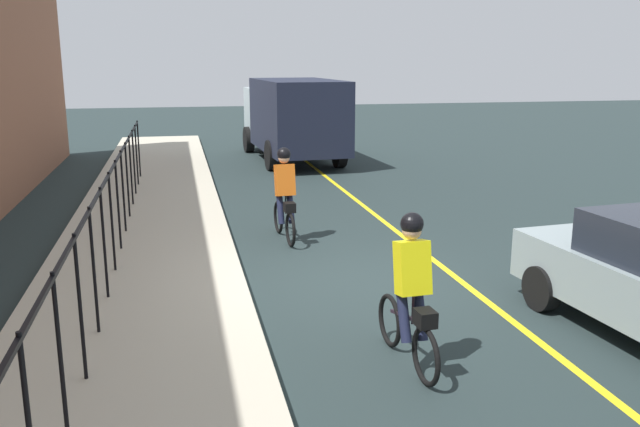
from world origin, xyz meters
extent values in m
plane|color=#212E2E|center=(0.00, 0.00, 0.00)|extent=(80.00, 80.00, 0.00)
cube|color=yellow|center=(0.00, -1.60, 0.00)|extent=(36.00, 0.12, 0.01)
cube|color=#B7B09A|center=(0.00, 3.40, 0.07)|extent=(40.00, 3.20, 0.15)
cylinder|color=black|center=(-4.08, 3.80, 0.95)|extent=(0.04, 0.04, 1.60)
cylinder|color=black|center=(-2.81, 3.80, 0.95)|extent=(0.04, 0.04, 1.60)
cylinder|color=black|center=(-1.54, 3.80, 0.95)|extent=(0.04, 0.04, 1.60)
cylinder|color=black|center=(-0.27, 3.80, 0.95)|extent=(0.04, 0.04, 1.60)
cylinder|color=black|center=(1.00, 3.80, 0.95)|extent=(0.04, 0.04, 1.60)
cylinder|color=black|center=(2.27, 3.80, 0.95)|extent=(0.04, 0.04, 1.60)
cylinder|color=black|center=(3.54, 3.80, 0.95)|extent=(0.04, 0.04, 1.60)
cylinder|color=black|center=(4.81, 3.80, 0.95)|extent=(0.04, 0.04, 1.60)
cylinder|color=black|center=(6.08, 3.80, 0.95)|extent=(0.04, 0.04, 1.60)
cylinder|color=black|center=(7.34, 3.80, 0.95)|extent=(0.04, 0.04, 1.60)
cylinder|color=black|center=(8.61, 3.80, 0.95)|extent=(0.04, 0.04, 1.60)
cylinder|color=black|center=(9.88, 3.80, 0.95)|extent=(0.04, 0.04, 1.60)
cube|color=black|center=(1.00, 3.80, 1.70)|extent=(17.77, 0.04, 0.04)
torus|color=black|center=(3.31, 0.79, 0.33)|extent=(0.66, 0.10, 0.66)
torus|color=black|center=(2.26, 0.72, 0.33)|extent=(0.66, 0.10, 0.66)
cube|color=black|center=(2.79, 0.76, 0.58)|extent=(0.93, 0.10, 0.24)
cylinder|color=black|center=(2.64, 0.75, 0.73)|extent=(0.03, 0.03, 0.35)
cube|color=#CD5C14|center=(2.69, 0.75, 1.21)|extent=(0.36, 0.38, 0.63)
sphere|color=tan|center=(2.74, 0.75, 1.62)|extent=(0.22, 0.22, 0.22)
sphere|color=black|center=(2.74, 0.75, 1.70)|extent=(0.26, 0.26, 0.26)
cylinder|color=#191E38|center=(2.66, 0.85, 0.68)|extent=(0.34, 0.14, 0.65)
cylinder|color=#191E38|center=(2.67, 0.65, 0.68)|extent=(0.34, 0.14, 0.65)
cube|color=black|center=(2.31, 0.73, 0.75)|extent=(0.25, 0.22, 0.18)
torus|color=black|center=(-2.37, 0.28, 0.33)|extent=(0.66, 0.10, 0.66)
torus|color=black|center=(-3.42, 0.21, 0.33)|extent=(0.66, 0.10, 0.66)
cube|color=black|center=(-2.90, 0.24, 0.58)|extent=(0.93, 0.10, 0.24)
cylinder|color=black|center=(-3.05, 0.23, 0.73)|extent=(0.03, 0.03, 0.35)
cube|color=yellow|center=(-3.00, 0.24, 1.21)|extent=(0.36, 0.38, 0.63)
sphere|color=tan|center=(-2.95, 0.24, 1.62)|extent=(0.22, 0.22, 0.22)
sphere|color=black|center=(-2.95, 0.24, 1.70)|extent=(0.26, 0.26, 0.26)
cylinder|color=#191E38|center=(-3.02, 0.33, 0.68)|extent=(0.34, 0.14, 0.65)
cylinder|color=#191E38|center=(-3.01, 0.13, 0.68)|extent=(0.34, 0.14, 0.65)
cube|color=black|center=(-3.37, 0.21, 0.75)|extent=(0.25, 0.22, 0.18)
cylinder|color=black|center=(-1.68, -2.19, 0.32)|extent=(0.66, 0.28, 0.64)
cylinder|color=black|center=(-1.52, -3.88, 0.32)|extent=(0.66, 0.28, 0.64)
cube|color=#1B1F32|center=(12.13, -1.23, 1.63)|extent=(4.89, 2.67, 2.30)
cube|color=silver|center=(15.54, -1.03, 1.43)|extent=(1.94, 2.31, 1.90)
cylinder|color=black|center=(15.34, 0.08, 0.48)|extent=(0.98, 0.35, 0.96)
cylinder|color=black|center=(15.47, -2.16, 0.48)|extent=(0.98, 0.35, 0.96)
cylinder|color=black|center=(11.01, -0.17, 0.48)|extent=(0.98, 0.35, 0.96)
cylinder|color=black|center=(11.14, -2.41, 0.48)|extent=(0.98, 0.35, 0.96)
camera|label=1|loc=(-9.69, 2.74, 3.48)|focal=37.40mm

